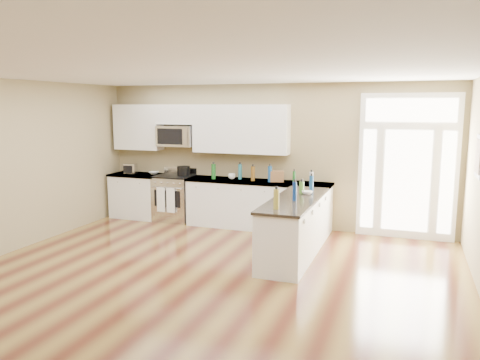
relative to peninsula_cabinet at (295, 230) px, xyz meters
The scene contains 19 objects.
ground 2.46m from the peninsula_cabinet, 112.44° to the right, with size 8.00×8.00×0.00m, color #4D2215.
room_shell 2.74m from the peninsula_cabinet, 112.44° to the right, with size 8.00×8.00×8.00m.
back_cabinet_left 4.06m from the peninsula_cabinet, 159.09° to the left, with size 1.10×0.66×0.94m.
back_cabinet_right 1.81m from the peninsula_cabinet, 126.68° to the left, with size 2.85×0.66×0.94m.
peninsula_cabinet is the anchor object (origin of this frame).
upper_cabinet_left 4.39m from the peninsula_cabinet, 157.26° to the left, with size 1.04×0.33×0.95m, color white.
upper_cabinet_right 2.65m from the peninsula_cabinet, 133.15° to the left, with size 1.94×0.33×0.95m, color white.
upper_cabinet_short 3.73m from the peninsula_cabinet, 150.98° to the left, with size 0.82×0.33×0.40m, color white.
microwave 3.53m from the peninsula_cabinet, 151.57° to the left, with size 0.78×0.41×0.42m.
entry_door 2.52m from the peninsula_cabinet, 46.51° to the left, with size 1.70×0.10×2.60m.
wall_art_near 2.84m from the peninsula_cabinet, ahead, with size 0.05×0.58×0.58m.
kitchen_range 3.25m from the peninsula_cabinet, 153.49° to the left, with size 0.76×0.68×1.08m.
stockpot 3.17m from the peninsula_cabinet, 150.81° to the left, with size 0.27×0.27×0.21m, color black.
toaster_oven 4.24m from the peninsula_cabinet, 159.89° to the left, with size 0.25×0.19×0.21m, color silver.
cardboard_box 1.75m from the peninsula_cabinet, 115.47° to the left, with size 0.25×0.18×0.21m, color brown.
bowl_left 3.80m from the peninsula_cabinet, 155.79° to the left, with size 0.21×0.21×0.05m, color white.
bowl_peninsula 0.68m from the peninsula_cabinet, 75.53° to the left, with size 0.17×0.17×0.05m, color white.
cup_counter 2.28m from the peninsula_cabinet, 137.80° to the left, with size 0.14×0.14×0.11m, color white.
counter_bottles 1.22m from the peninsula_cabinet, 128.43° to the left, with size 2.16×2.44×0.30m.
Camera 1 is at (2.58, -4.81, 2.38)m, focal length 35.00 mm.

